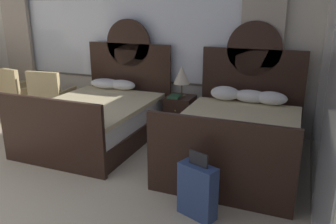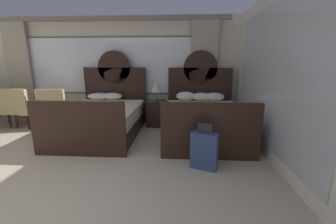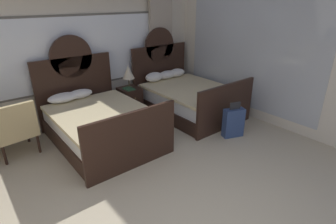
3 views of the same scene
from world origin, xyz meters
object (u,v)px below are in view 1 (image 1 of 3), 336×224
Objects in this scene: armchair_by_window_right at (1,89)px; armchair_by_window_left at (51,95)px; table_lamp_on_nightstand at (182,75)px; armchair_by_window_centre at (17,91)px; book_on_nightstand at (175,97)px; bed_near_mirror at (237,135)px; bed_near_window at (100,117)px; suitcase_on_floor at (197,191)px; nightstand_between_beds at (180,115)px.

armchair_by_window_left is at bearing -0.00° from armchair_by_window_right.
table_lamp_on_nightstand is 3.30m from armchair_by_window_centre.
armchair_by_window_left is at bearing -0.05° from armchair_by_window_centre.
armchair_by_window_left is (-2.36, -0.21, -0.14)m from book_on_nightstand.
armchair_by_window_centre is at bearing -174.31° from table_lamp_on_nightstand.
armchair_by_window_right is at bearing -179.91° from armchair_by_window_centre.
bed_near_mirror reaches higher than armchair_by_window_centre.
table_lamp_on_nightstand is (1.12, 0.76, 0.61)m from bed_near_window.
table_lamp_on_nightstand is 3.69m from armchair_by_window_right.
armchair_by_window_left is at bearing 150.99° from suitcase_on_floor.
bed_near_mirror is at bearing 0.26° from bed_near_window.
bed_near_mirror is 3.55m from armchair_by_window_left.
table_lamp_on_nightstand is (-1.08, 0.75, 0.61)m from bed_near_mirror.
armchair_by_window_centre is (-3.23, -0.30, 0.19)m from nightstand_between_beds.
suitcase_on_floor is at bearing -22.24° from armchair_by_window_right.
bed_near_window is 2.32× the size of armchair_by_window_left.
suitcase_on_floor reaches higher than book_on_nightstand.
suitcase_on_floor is (3.40, -1.89, -0.22)m from armchair_by_window_left.
armchair_by_window_centre reaches higher than suitcase_on_floor.
suitcase_on_floor is at bearing -34.93° from bed_near_window.
book_on_nightstand reaches higher than nightstand_between_beds.
nightstand_between_beds is 0.35m from book_on_nightstand.
bed_near_mirror is at bearing -5.58° from armchair_by_window_centre.
nightstand_between_beds is (1.10, 0.73, -0.06)m from bed_near_window.
nightstand_between_beds is 3.25m from armchair_by_window_centre.
bed_near_mirror is 1.35m from book_on_nightstand.
armchair_by_window_right is (-3.64, -0.30, 0.19)m from nightstand_between_beds.
armchair_by_window_centre is at bearing 179.95° from armchair_by_window_left.
nightstand_between_beds is 0.66× the size of armchair_by_window_left.
table_lamp_on_nightstand is (0.01, 0.02, 0.67)m from nightstand_between_beds.
bed_near_window is 1.48m from table_lamp_on_nightstand.
nightstand_between_beds is 0.90× the size of suitcase_on_floor.
bed_near_mirror is 1.47m from suitcase_on_floor.
book_on_nightstand is at bearing 3.80° from armchair_by_window_centre.
bed_near_mirror is 4.42× the size of table_lamp_on_nightstand.
armchair_by_window_left is (-2.42, -0.30, 0.19)m from nightstand_between_beds.
bed_near_window is 1.40m from armchair_by_window_left.
book_on_nightstand is 0.27× the size of armchair_by_window_right.
bed_near_window is 2.18m from armchair_by_window_centre.
nightstand_between_beds is (-1.10, 0.72, -0.06)m from bed_near_mirror.
armchair_by_window_right is (-3.65, -0.32, -0.48)m from table_lamp_on_nightstand.
suitcase_on_floor is (4.61, -1.89, -0.22)m from armchair_by_window_right.
armchair_by_window_centre is at bearing 168.49° from bed_near_window.
armchair_by_window_right is (-2.53, 0.43, 0.13)m from bed_near_window.
table_lamp_on_nightstand is 1.95× the size of book_on_nightstand.
bed_near_window is at bearing -11.51° from armchair_by_window_centre.
table_lamp_on_nightstand is at bearing 145.46° from bed_near_mirror.
bed_near_window is 2.54m from suitcase_on_floor.
armchair_by_window_centre reaches higher than book_on_nightstand.
bed_near_window reaches higher than suitcase_on_floor.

